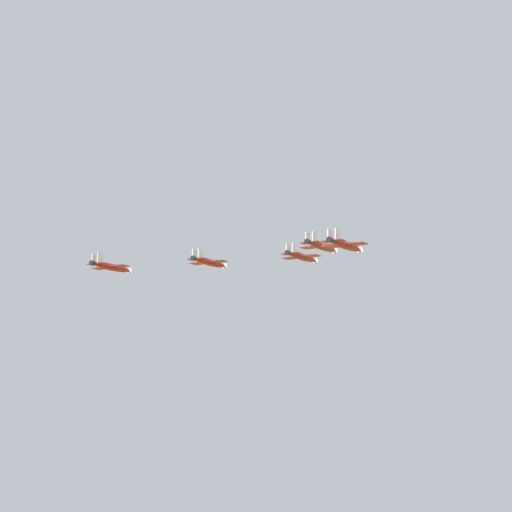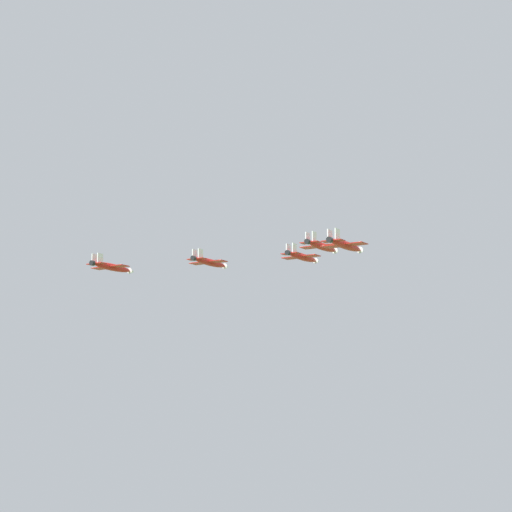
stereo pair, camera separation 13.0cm
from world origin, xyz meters
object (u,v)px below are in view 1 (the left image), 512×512
Objects in this scene: jet_right_wingman at (322,246)px; jet_right_outer at (346,245)px; jet_lead at (302,257)px; jet_left_wingman at (210,262)px; jet_left_outer at (112,267)px.

jet_right_outer is at bearing -140.49° from jet_right_wingman.
jet_lead is 22.38m from jet_right_wingman.
jet_lead is 22.46m from jet_left_wingman.
jet_left_outer is 0.98× the size of jet_right_outer.
jet_right_wingman is 22.66m from jet_right_outer.
jet_lead is 1.02× the size of jet_left_wingman.
jet_left_outer is at bearing 139.23° from jet_left_wingman.
jet_left_outer is (-13.54, 42.55, -4.65)m from jet_lead.
jet_left_wingman reaches higher than jet_left_outer.
jet_left_wingman is 1.01× the size of jet_left_outer.
jet_right_outer is at bearing -111.81° from jet_left_wingman.
jet_left_outer is (8.55, 45.81, -3.09)m from jet_right_wingman.
jet_left_wingman reaches higher than jet_right_outer.
jet_right_wingman is at bearing 39.97° from jet_right_outer.
jet_lead is 44.98m from jet_right_outer.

